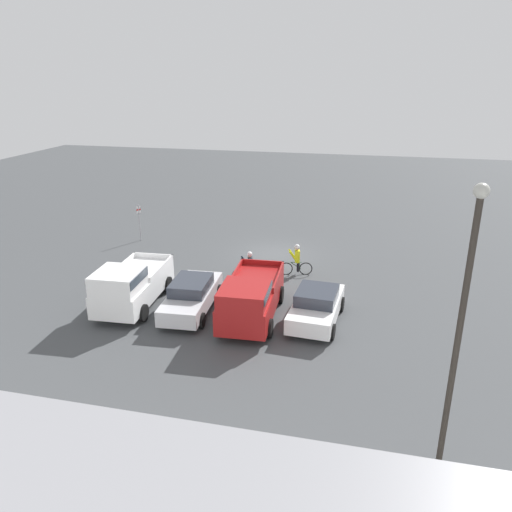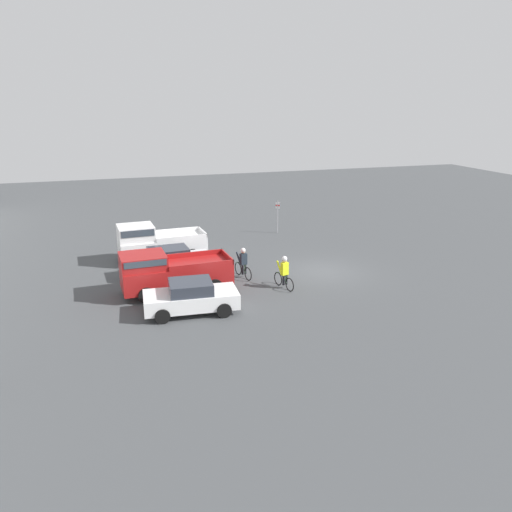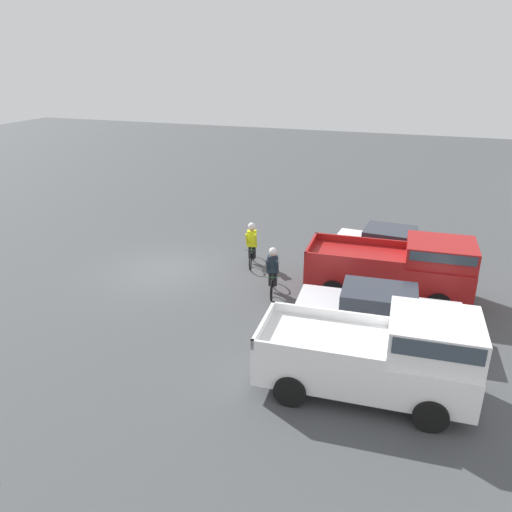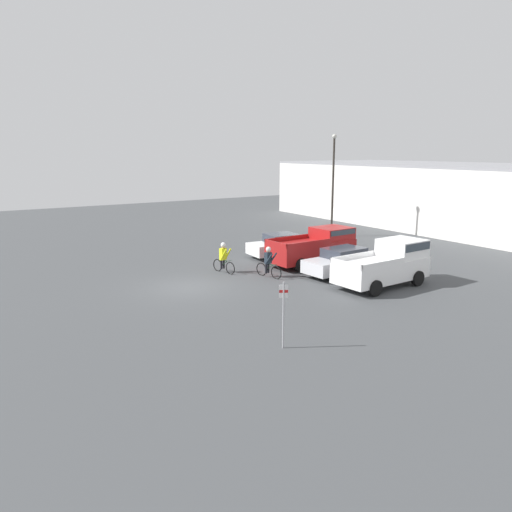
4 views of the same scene
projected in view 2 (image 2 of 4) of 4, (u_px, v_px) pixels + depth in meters
The scene contains 8 objects.
ground_plane at pixel (322, 271), 28.11m from camera, with size 80.00×80.00×0.00m, color #424447.
sedan_0 at pixel (191, 297), 22.45m from camera, with size 2.24×4.32×1.49m.
pickup_truck_0 at pixel (169, 271), 24.71m from camera, with size 2.49×5.48×2.13m.
sedan_1 at pixel (169, 261), 27.49m from camera, with size 2.16×4.82×1.50m.
pickup_truck_1 at pixel (155, 242), 29.78m from camera, with size 2.50×5.19×2.23m.
cyclist_0 at pixel (243, 262), 26.94m from camera, with size 1.77×0.56×1.69m.
cyclist_1 at pixel (284, 271), 25.38m from camera, with size 1.72×0.55×1.73m.
fire_lane_sign at pixel (278, 214), 35.92m from camera, with size 0.17×0.27×2.36m.
Camera 2 is at (-24.24, 11.53, 9.18)m, focal length 35.00 mm.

